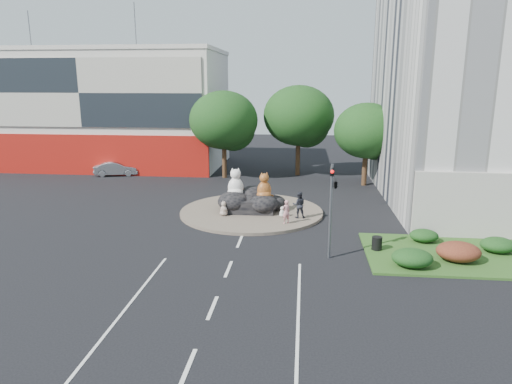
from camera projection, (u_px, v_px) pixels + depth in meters
ground at (228, 269)px, 22.50m from camera, size 120.00×120.00×0.00m
roundabout_island at (252, 212)px, 32.14m from camera, size 10.00×10.00×0.20m
rock_plinth at (251, 204)px, 32.02m from camera, size 3.20×2.60×0.90m
shophouse_block at (107, 109)px, 49.87m from camera, size 25.20×12.30×17.40m
grass_verge at (461, 255)px, 24.17m from camera, size 10.00×6.00×0.12m
tree_left at (225, 123)px, 43.00m from camera, size 6.46×6.46×8.27m
tree_mid at (299, 119)px, 44.15m from camera, size 6.84×6.84×8.76m
tree_right at (367, 133)px, 39.89m from camera, size 5.70×5.70×7.30m
hedge_near_green at (412, 258)px, 22.42m from camera, size 2.00×1.60×0.90m
hedge_red at (458, 252)px, 23.12m from camera, size 2.20×1.76×0.99m
hedge_mid_green at (498, 245)px, 24.34m from camera, size 1.80×1.44×0.81m
hedge_back_green at (424, 236)px, 25.96m from camera, size 1.60×1.28×0.72m
traffic_light at (333, 191)px, 23.06m from camera, size 0.44×1.24×5.00m
street_lamp at (456, 157)px, 27.87m from camera, size 2.34×0.22×8.06m
cat_white at (236, 182)px, 31.92m from camera, size 1.39×1.24×2.11m
cat_tabby at (264, 186)px, 31.36m from camera, size 1.48×1.41×1.91m
kitten_calico at (224, 208)px, 30.79m from camera, size 0.81×0.81×1.02m
kitten_white at (282, 211)px, 30.49m from camera, size 0.58×0.59×0.74m
pedestrian_pink at (286, 212)px, 28.96m from camera, size 0.67×0.63×1.54m
pedestrian_dark at (299, 205)px, 30.16m from camera, size 0.90×0.72×1.76m
parked_car at (116, 169)px, 44.99m from camera, size 4.45×2.47×1.39m
litter_bin at (377, 243)px, 24.72m from camera, size 0.60×0.60×0.73m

